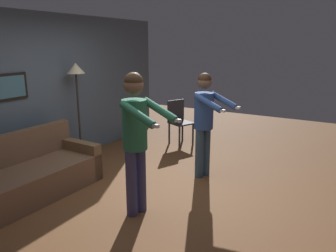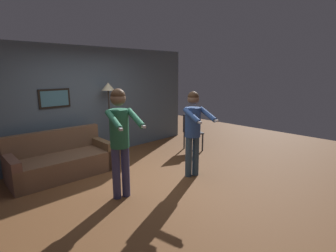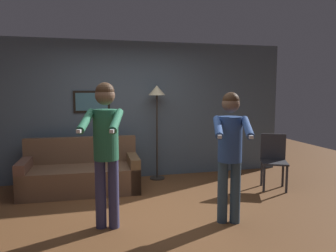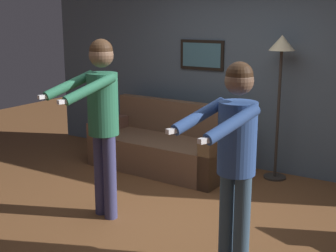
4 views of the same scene
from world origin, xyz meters
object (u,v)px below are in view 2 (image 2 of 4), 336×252
Objects in this scene: torchiere_lamp at (109,96)px; person_standing_left at (120,133)px; person_standing_right at (193,126)px; couch at (61,162)px; dining_chair_distant at (192,129)px.

torchiere_lamp is 2.33m from person_standing_left.
person_standing_right is at bearing -8.73° from person_standing_left.
couch is 1.87m from torchiere_lamp.
couch is at bearing 168.48° from dining_chair_distant.
person_standing_right reaches higher than dining_chair_distant.
person_standing_right is 1.80× the size of dining_chair_distant.
torchiere_lamp is 1.91× the size of dining_chair_distant.
dining_chair_distant is (3.22, -0.66, 0.25)m from couch.
person_standing_right is at bearing -45.46° from couch.
person_standing_right is at bearing -79.36° from torchiere_lamp.
torchiere_lamp is 2.34m from person_standing_right.
person_standing_right is at bearing -139.39° from dining_chair_distant.
person_standing_left is at bearing 171.27° from person_standing_right.
person_standing_left is at bearing -161.65° from dining_chair_distant.
dining_chair_distant is at bearing -11.52° from couch.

